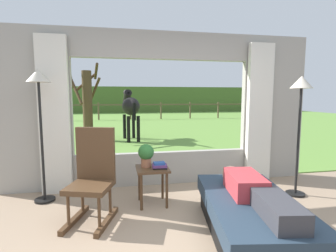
{
  "coord_description": "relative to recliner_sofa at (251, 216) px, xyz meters",
  "views": [
    {
      "loc": [
        -0.73,
        -2.02,
        1.49
      ],
      "look_at": [
        0.0,
        1.8,
        1.05
      ],
      "focal_mm": 27.58,
      "sensor_mm": 36.0,
      "label": 1
    }
  ],
  "objects": [
    {
      "name": "back_wall_with_window",
      "position": [
        -0.63,
        1.86,
        1.03
      ],
      "size": [
        5.2,
        0.12,
        2.55
      ],
      "color": "#9E998E",
      "rests_on": "ground_plane"
    },
    {
      "name": "curtain_panel_left",
      "position": [
        -2.32,
        1.72,
        0.98
      ],
      "size": [
        0.44,
        0.1,
        2.4
      ],
      "primitive_type": "cube",
      "color": "silver",
      "rests_on": "ground_plane"
    },
    {
      "name": "curtain_panel_right",
      "position": [
        1.06,
        1.72,
        0.98
      ],
      "size": [
        0.44,
        0.1,
        2.4
      ],
      "primitive_type": "cube",
      "color": "silver",
      "rests_on": "ground_plane"
    },
    {
      "name": "outdoor_pasture_lawn",
      "position": [
        -0.63,
        12.76,
        -0.21
      ],
      "size": [
        36.0,
        21.68,
        0.02
      ],
      "primitive_type": "cube",
      "color": "olive",
      "rests_on": "ground_plane"
    },
    {
      "name": "distant_hill_ridge",
      "position": [
        -0.63,
        22.6,
        0.98
      ],
      "size": [
        36.0,
        2.0,
        2.4
      ],
      "primitive_type": "cube",
      "color": "#49642C",
      "rests_on": "ground_plane"
    },
    {
      "name": "recliner_sofa",
      "position": [
        0.0,
        0.0,
        0.0
      ],
      "size": [
        1.16,
        1.82,
        0.42
      ],
      "rotation": [
        0.0,
        0.0,
        -0.16
      ],
      "color": "black",
      "rests_on": "ground_plane"
    },
    {
      "name": "reclining_person",
      "position": [
        0.0,
        -0.05,
        0.3
      ],
      "size": [
        0.43,
        1.44,
        0.22
      ],
      "rotation": [
        0.0,
        0.0,
        -0.16
      ],
      "color": "#B23338",
      "rests_on": "recliner_sofa"
    },
    {
      "name": "rocking_chair",
      "position": [
        -1.69,
        0.72,
        0.33
      ],
      "size": [
        0.64,
        0.79,
        1.12
      ],
      "rotation": [
        0.0,
        0.0,
        -0.3
      ],
      "color": "#4C331E",
      "rests_on": "ground_plane"
    },
    {
      "name": "side_table",
      "position": [
        -0.92,
        1.02,
        0.21
      ],
      "size": [
        0.44,
        0.44,
        0.52
      ],
      "color": "#4C331E",
      "rests_on": "ground_plane"
    },
    {
      "name": "potted_plant",
      "position": [
        -1.0,
        1.08,
        0.48
      ],
      "size": [
        0.22,
        0.22,
        0.32
      ],
      "color": "#9E6042",
      "rests_on": "side_table"
    },
    {
      "name": "book_stack",
      "position": [
        -0.83,
        0.96,
        0.34
      ],
      "size": [
        0.22,
        0.16,
        0.09
      ],
      "color": "black",
      "rests_on": "side_table"
    },
    {
      "name": "floor_lamp_left",
      "position": [
        -2.44,
        1.42,
        1.29
      ],
      "size": [
        0.32,
        0.32,
        1.87
      ],
      "color": "black",
      "rests_on": "ground_plane"
    },
    {
      "name": "floor_lamp_right",
      "position": [
        1.27,
        0.96,
        1.23
      ],
      "size": [
        0.32,
        0.32,
        1.79
      ],
      "color": "black",
      "rests_on": "ground_plane"
    },
    {
      "name": "horse",
      "position": [
        -0.98,
        6.42,
        0.94
      ],
      "size": [
        0.72,
        1.81,
        1.73
      ],
      "rotation": [
        0.0,
        0.0,
        0.13
      ],
      "color": "black",
      "rests_on": "outdoor_pasture_lawn"
    },
    {
      "name": "pasture_tree",
      "position": [
        -2.42,
        6.67,
        1.1
      ],
      "size": [
        1.18,
        1.21,
        2.76
      ],
      "color": "#4C3823",
      "rests_on": "outdoor_pasture_lawn"
    },
    {
      "name": "pasture_fence_line",
      "position": [
        -0.63,
        14.42,
        0.53
      ],
      "size": [
        16.1,
        0.1,
        1.1
      ],
      "color": "brown",
      "rests_on": "outdoor_pasture_lawn"
    }
  ]
}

